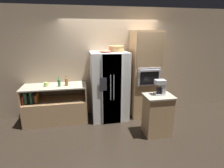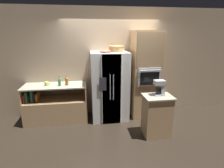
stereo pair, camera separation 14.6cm
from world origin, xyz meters
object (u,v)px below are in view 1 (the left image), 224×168
object	(u,v)px
refrigerator	(109,86)
fruit_bowl	(105,51)
wall_oven	(145,75)
bottle_tall	(59,82)
bottle_short	(66,81)
mug	(46,84)
coffee_maker	(161,86)
wicker_basket	(116,48)

from	to	relation	value
refrigerator	fruit_bowl	size ratio (longest dim) A/B	5.84
wall_oven	fruit_bowl	world-z (taller)	wall_oven
wall_oven	bottle_tall	distance (m)	2.16
bottle_short	mug	world-z (taller)	bottle_short
refrigerator	coffee_maker	world-z (taller)	refrigerator
bottle_tall	bottle_short	xyz separation A→B (m)	(0.17, 0.03, 0.00)
fruit_bowl	bottle_short	xyz separation A→B (m)	(-0.95, 0.03, -0.71)
wicker_basket	mug	world-z (taller)	wicker_basket
fruit_bowl	coffee_maker	world-z (taller)	fruit_bowl
fruit_bowl	bottle_short	size ratio (longest dim) A/B	1.25
wall_oven	fruit_bowl	bearing A→B (deg)	-176.49
wall_oven	mug	world-z (taller)	wall_oven
wicker_basket	bottle_short	xyz separation A→B (m)	(-1.24, -0.07, -0.76)
mug	coffee_maker	world-z (taller)	coffee_maker
refrigerator	fruit_bowl	xyz separation A→B (m)	(-0.10, -0.02, 0.89)
bottle_tall	mug	bearing A→B (deg)	168.13
fruit_bowl	mug	size ratio (longest dim) A/B	2.18
refrigerator	coffee_maker	distance (m)	1.33
bottle_tall	coffee_maker	size ratio (longest dim) A/B	0.73
bottle_tall	coffee_maker	xyz separation A→B (m)	(2.17, -0.88, 0.04)
wicker_basket	bottle_tall	size ratio (longest dim) A/B	1.59
refrigerator	mug	xyz separation A→B (m)	(-1.53, 0.04, 0.13)
bottle_short	coffee_maker	xyz separation A→B (m)	(2.00, -0.91, 0.04)
bottle_short	coffee_maker	bearing A→B (deg)	-24.49
bottle_short	mug	xyz separation A→B (m)	(-0.48, 0.03, -0.06)
wicker_basket	coffee_maker	world-z (taller)	wicker_basket
fruit_bowl	mug	bearing A→B (deg)	177.58
fruit_bowl	mug	xyz separation A→B (m)	(-1.42, 0.06, -0.77)
refrigerator	wall_oven	distance (m)	0.97
refrigerator	fruit_bowl	world-z (taller)	fruit_bowl
bottle_tall	wall_oven	bearing A→B (deg)	1.83
bottle_short	mug	size ratio (longest dim) A/B	1.75
bottle_tall	mug	xyz separation A→B (m)	(-0.31, 0.07, -0.06)
wall_oven	coffee_maker	distance (m)	0.95
wall_oven	bottle_tall	bearing A→B (deg)	-178.17
refrigerator	fruit_bowl	distance (m)	0.90
coffee_maker	bottle_tall	bearing A→B (deg)	157.93
wicker_basket	wall_oven	bearing A→B (deg)	-2.16
coffee_maker	refrigerator	bearing A→B (deg)	136.32
refrigerator	coffee_maker	xyz separation A→B (m)	(0.95, -0.91, 0.22)
bottle_tall	fruit_bowl	bearing A→B (deg)	0.25
fruit_bowl	bottle_tall	size ratio (longest dim) A/B	1.26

